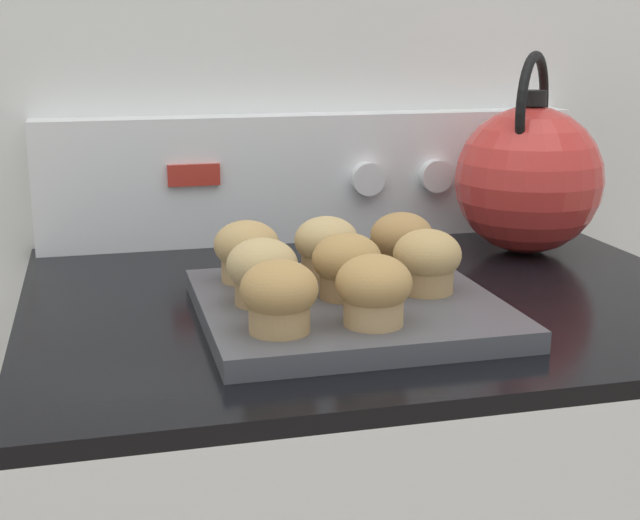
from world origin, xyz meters
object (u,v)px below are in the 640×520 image
Objects in this scene: tea_kettle at (529,177)px; muffin_r2_c0 at (247,251)px; muffin_pan at (348,307)px; muffin_r2_c1 at (326,246)px; muffin_r1_c1 at (347,265)px; muffin_r2_c2 at (402,241)px; muffin_r1_c0 at (262,271)px; muffin_r0_c1 at (374,290)px; muffin_r1_c2 at (427,261)px; muffin_r0_c0 at (279,296)px.

muffin_r2_c0 is at bearing -162.24° from tea_kettle.
muffin_pan is 0.10m from muffin_r2_c1.
tea_kettle is (0.32, 0.22, 0.05)m from muffin_r1_c1.
muffin_r1_c1 is at bearing -44.56° from muffin_r2_c0.
muffin_r2_c0 is 0.18m from muffin_r2_c2.
muffin_r1_c0 is 0.09m from muffin_r2_c0.
muffin_r1_c0 is (-0.09, 0.09, 0.00)m from muffin_r0_c1.
muffin_r0_c1 and muffin_r1_c1 have the same top height.
muffin_r1_c2 is (0.09, -0.00, 0.05)m from muffin_pan.
muffin_r0_c1 is 1.00× the size of muffin_r1_c2.
muffin_r0_c1 is 0.13m from muffin_r1_c2.
muffin_r2_c1 is 0.27× the size of tea_kettle.
muffin_r1_c0 is 1.00× the size of muffin_r2_c0.
muffin_r0_c0 is at bearing -134.74° from muffin_r1_c1.
tea_kettle reaches higher than muffin_r2_c1.
muffin_r1_c2 is 0.20m from muffin_r2_c0.
muffin_pan is 0.14m from muffin_r2_c2.
muffin_r0_c1 is 1.00× the size of muffin_r2_c2.
muffin_r2_c1 is 0.35m from tea_kettle.
muffin_r1_c1 and muffin_r2_c2 have the same top height.
muffin_r1_c2 is 0.13m from muffin_r2_c1.
muffin_r1_c0 is 0.18m from muffin_r1_c2.
muffin_r0_c1 is 0.20m from muffin_r2_c0.
muffin_r0_c1 is 0.27× the size of tea_kettle.
muffin_r1_c1 is at bearing 178.36° from muffin_r1_c2.
muffin_r1_c0 is 0.47m from tea_kettle.
muffin_r2_c2 is (0.09, 0.09, 0.00)m from muffin_r1_c1.
muffin_r2_c1 is at bearing 133.44° from muffin_r1_c2.
muffin_r1_c2 reaches higher than muffin_pan.
muffin_r2_c2 is (0.09, 0.09, 0.05)m from muffin_pan.
muffin_r1_c2 is (0.09, 0.09, 0.00)m from muffin_r0_c1.
muffin_r1_c2 is 0.09m from muffin_r2_c2.
muffin_r1_c2 is at bearing -0.61° from muffin_pan.
muffin_r0_c0 is at bearing -90.80° from muffin_r1_c0.
muffin_pan is 0.14m from muffin_r2_c0.
muffin_r2_c1 is at bearing -179.47° from muffin_r2_c2.
muffin_r1_c0 is 1.00× the size of muffin_r1_c2.
muffin_r0_c1 is (-0.00, -0.09, 0.05)m from muffin_pan.
muffin_r0_c0 is at bearing 179.10° from muffin_r0_c1.
muffin_r2_c0 is at bearing 116.39° from muffin_r0_c1.
muffin_r2_c1 is (0.00, 0.09, 0.00)m from muffin_r1_c1.
muffin_r0_c0 is 0.27× the size of tea_kettle.
muffin_r0_c0 is 0.20m from muffin_r2_c1.
muffin_r1_c0 is at bearing 89.20° from muffin_r0_c0.
muffin_r0_c1 is 1.00× the size of muffin_r1_c0.
muffin_r1_c1 is at bearing -145.30° from tea_kettle.
muffin_r2_c2 is at bearing 26.54° from muffin_r1_c0.
muffin_r0_c0 and muffin_r1_c1 have the same top height.
muffin_r1_c0 is 0.13m from muffin_r2_c1.
muffin_pan is 0.05m from muffin_r1_c1.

